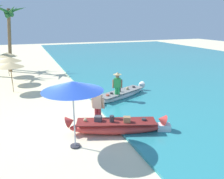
% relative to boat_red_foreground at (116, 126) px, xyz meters
% --- Properties ---
extents(ground_plane, '(80.00, 80.00, 0.00)m').
position_rel_boat_red_foreground_xyz_m(ground_plane, '(-1.22, 0.82, -0.30)').
color(ground_plane, beige).
extents(sea, '(24.00, 56.00, 0.10)m').
position_rel_boat_red_foreground_xyz_m(sea, '(12.15, 8.82, -0.25)').
color(sea, teal).
rests_on(sea, ground).
extents(boat_red_foreground, '(3.96, 1.91, 0.82)m').
position_rel_boat_red_foreground_xyz_m(boat_red_foreground, '(0.00, 0.00, 0.00)').
color(boat_red_foreground, red).
rests_on(boat_red_foreground, ground).
extents(boat_white_midground, '(3.87, 2.35, 0.73)m').
position_rel_boat_red_foreground_xyz_m(boat_white_midground, '(1.93, 3.99, -0.05)').
color(boat_white_midground, white).
rests_on(boat_white_midground, ground).
extents(person_vendor_hatted, '(0.58, 0.44, 1.67)m').
position_rel_boat_red_foreground_xyz_m(person_vendor_hatted, '(1.48, 3.53, 0.67)').
color(person_vendor_hatted, green).
rests_on(person_vendor_hatted, ground).
extents(person_tourist_customer, '(0.56, 0.48, 1.68)m').
position_rel_boat_red_foreground_xyz_m(person_tourist_customer, '(-0.52, 0.73, 0.66)').
color(person_tourist_customer, '#B2383D').
rests_on(person_tourist_customer, ground).
extents(patio_umbrella_large, '(2.07, 2.07, 2.41)m').
position_rel_boat_red_foreground_xyz_m(patio_umbrella_large, '(-1.75, -0.46, 1.93)').
color(patio_umbrella_large, '#B7B7BC').
rests_on(patio_umbrella_large, ground).
extents(parasol_row_0, '(1.60, 1.60, 1.91)m').
position_rel_boat_red_foreground_xyz_m(parasol_row_0, '(-3.94, 7.57, 1.45)').
color(parasol_row_0, '#8E6B47').
rests_on(parasol_row_0, ground).
extents(parasol_row_1, '(1.60, 1.60, 1.91)m').
position_rel_boat_red_foreground_xyz_m(parasol_row_1, '(-4.07, 9.91, 1.45)').
color(parasol_row_1, '#8E6B47').
rests_on(parasol_row_1, ground).
extents(parasol_row_2, '(1.60, 1.60, 1.91)m').
position_rel_boat_red_foreground_xyz_m(parasol_row_2, '(-4.36, 12.61, 1.45)').
color(parasol_row_2, '#8E6B47').
rests_on(parasol_row_2, ground).
extents(palm_tree_mid_cluster, '(2.62, 2.75, 5.64)m').
position_rel_boat_red_foreground_xyz_m(palm_tree_mid_cluster, '(-3.92, 14.38, 4.26)').
color(palm_tree_mid_cluster, brown).
rests_on(palm_tree_mid_cluster, ground).
extents(cooler_box, '(0.62, 0.52, 0.36)m').
position_rel_boat_red_foreground_xyz_m(cooler_box, '(1.81, -0.61, -0.12)').
color(cooler_box, silver).
rests_on(cooler_box, ground).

